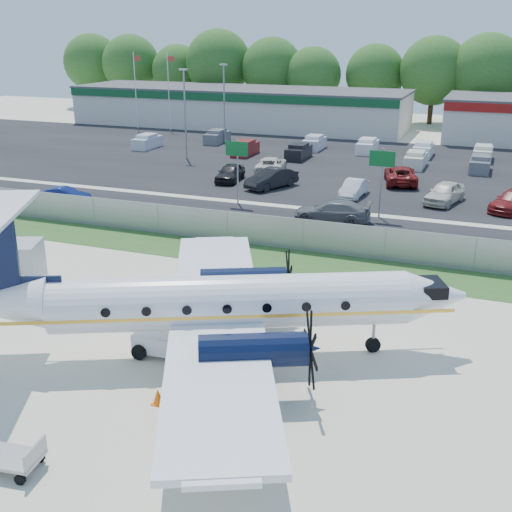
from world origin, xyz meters
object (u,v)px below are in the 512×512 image
(pushback_tug, at_px, (173,339))
(aircraft, at_px, (219,302))
(service_container, at_px, (20,268))
(baggage_cart_far, at_px, (9,456))

(pushback_tug, bearing_deg, aircraft, 13.66)
(aircraft, height_order, service_container, aircraft)
(baggage_cart_far, bearing_deg, pushback_tug, 82.05)
(aircraft, xyz_separation_m, service_container, (-12.63, 3.00, -1.27))
(aircraft, distance_m, pushback_tug, 2.66)
(aircraft, relative_size, baggage_cart_far, 9.68)
(pushback_tug, xyz_separation_m, service_container, (-10.69, 3.47, 0.49))
(aircraft, xyz_separation_m, baggage_cart_far, (-3.13, -8.92, -1.98))
(pushback_tug, height_order, service_container, service_container)
(aircraft, bearing_deg, baggage_cart_far, -109.31)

